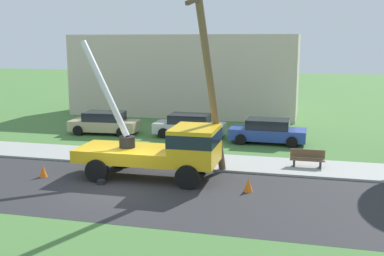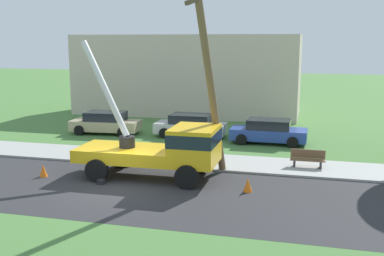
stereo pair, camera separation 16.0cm
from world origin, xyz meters
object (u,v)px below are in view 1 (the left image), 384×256
parked_sedan_tan (105,123)px  park_bench (307,159)px  parked_sedan_silver (190,125)px  traffic_cone_behind (43,171)px  traffic_cone_ahead (248,185)px  leaning_utility_pole (209,76)px  parked_sedan_blue (268,131)px  utility_truck (166,147)px

parked_sedan_tan → park_bench: (12.83, -5.53, -0.25)m
park_bench → parked_sedan_silver: bearing=140.7°
traffic_cone_behind → park_bench: 12.12m
parked_sedan_tan → park_bench: parked_sedan_tan is taller
parked_sedan_silver → traffic_cone_ahead: bearing=-63.6°
leaning_utility_pole → traffic_cone_ahead: bearing=-37.9°
parked_sedan_silver → park_bench: size_ratio=2.76×
parked_sedan_tan → parked_sedan_silver: (5.58, 0.41, 0.00)m
parked_sedan_blue → park_bench: size_ratio=2.77×
parked_sedan_silver → utility_truck: bearing=-82.0°
traffic_cone_behind → park_bench: size_ratio=0.35×
leaning_utility_pole → parked_sedan_blue: size_ratio=1.97×
traffic_cone_ahead → parked_sedan_tan: size_ratio=0.12×
utility_truck → traffic_cone_ahead: bearing=-14.5°
leaning_utility_pole → parked_sedan_silver: 9.83m
traffic_cone_behind → leaning_utility_pole: bearing=13.1°
traffic_cone_ahead → traffic_cone_behind: same height
parked_sedan_blue → park_bench: parked_sedan_blue is taller
parked_sedan_tan → parked_sedan_blue: size_ratio=1.02×
leaning_utility_pole → traffic_cone_behind: (-7.15, -1.66, -4.20)m
traffic_cone_behind → parked_sedan_silver: (4.09, 10.21, 0.43)m
utility_truck → leaning_utility_pole: 3.59m
traffic_cone_behind → parked_sedan_tan: bearing=98.6°
leaning_utility_pole → traffic_cone_ahead: 4.86m
traffic_cone_ahead → park_bench: (2.25, 4.12, 0.18)m
parked_sedan_tan → parked_sedan_blue: 10.52m
parked_sedan_tan → leaning_utility_pole: bearing=-43.3°
traffic_cone_behind → parked_sedan_silver: 11.01m
utility_truck → parked_sedan_tan: 11.09m
parked_sedan_silver → park_bench: 9.38m
leaning_utility_pole → parked_sedan_silver: (-3.06, 8.55, -3.76)m
traffic_cone_behind → parked_sedan_tan: size_ratio=0.12×
traffic_cone_behind → parked_sedan_silver: bearing=68.2°
utility_truck → parked_sedan_tan: size_ratio=1.51×
park_bench → parked_sedan_tan: bearing=156.7°
parked_sedan_blue → traffic_cone_ahead: bearing=-89.6°
utility_truck → parked_sedan_blue: bearing=66.4°
leaning_utility_pole → parked_sedan_tan: size_ratio=1.94×
traffic_cone_ahead → park_bench: park_bench is taller
utility_truck → parked_sedan_tan: utility_truck is taller
parked_sedan_tan → park_bench: 13.97m
utility_truck → parked_sedan_blue: (3.66, 8.37, -0.70)m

